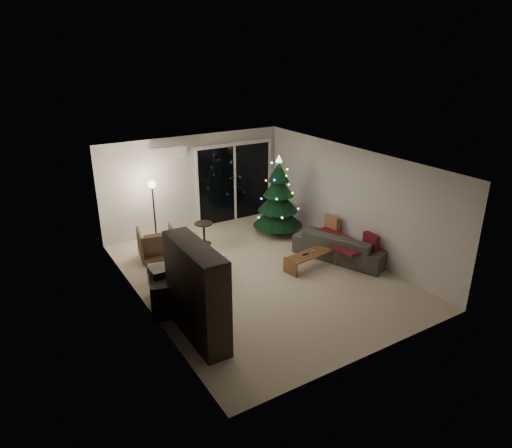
{
  "coord_description": "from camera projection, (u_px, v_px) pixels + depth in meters",
  "views": [
    {
      "loc": [
        -4.64,
        -7.43,
        4.61
      ],
      "look_at": [
        0.1,
        0.3,
        1.05
      ],
      "focal_mm": 32.0,
      "sensor_mm": 36.0,
      "label": 1
    }
  ],
  "objects": [
    {
      "name": "media_cabinet",
      "position": [
        161.0,
        291.0,
        8.53
      ],
      "size": [
        0.69,
        1.13,
        0.66
      ],
      "primitive_type": "cube",
      "rotation": [
        0.0,
        0.0,
        -0.3
      ],
      "color": "black",
      "rests_on": "floor"
    },
    {
      "name": "remote_b",
      "position": [
        313.0,
        251.0,
        10.07
      ],
      "size": [
        0.14,
        0.08,
        0.02
      ],
      "primitive_type": "cube",
      "rotation": [
        0.0,
        0.0,
        0.35
      ],
      "color": "slate",
      "rests_on": "coffee_table"
    },
    {
      "name": "coffee_table",
      "position": [
        311.0,
        261.0,
        10.05
      ],
      "size": [
        1.21,
        0.55,
        0.37
      ],
      "primitive_type": null,
      "rotation": [
        0.0,
        0.0,
        0.13
      ],
      "color": "brown",
      "rests_on": "floor"
    },
    {
      "name": "cardboard_box_a",
      "position": [
        161.0,
        275.0,
        9.46
      ],
      "size": [
        0.56,
        0.49,
        0.34
      ],
      "primitive_type": "cube",
      "rotation": [
        0.0,
        0.0,
        0.32
      ],
      "color": "beige",
      "rests_on": "floor"
    },
    {
      "name": "side_table",
      "position": [
        204.0,
        233.0,
        11.26
      ],
      "size": [
        0.51,
        0.51,
        0.56
      ],
      "primitive_type": "cylinder",
      "rotation": [
        0.0,
        0.0,
        -0.14
      ],
      "color": "black",
      "rests_on": "floor"
    },
    {
      "name": "sofa",
      "position": [
        341.0,
        245.0,
        10.49
      ],
      "size": [
        1.58,
        2.32,
        0.63
      ],
      "primitive_type": "imported",
      "rotation": [
        0.0,
        0.0,
        1.94
      ],
      "color": "#31332F",
      "rests_on": "floor"
    },
    {
      "name": "cushion_a",
      "position": [
        332.0,
        224.0,
        11.04
      ],
      "size": [
        0.16,
        0.42,
        0.42
      ],
      "primitive_type": "cube",
      "rotation": [
        0.0,
        0.0,
        0.09
      ],
      "color": "olive",
      "rests_on": "sofa"
    },
    {
      "name": "stereo",
      "position": [
        159.0,
        272.0,
        8.38
      ],
      "size": [
        0.34,
        0.4,
        0.14
      ],
      "primitive_type": "cube",
      "color": "black",
      "rests_on": "media_cabinet"
    },
    {
      "name": "cardboard_box_b",
      "position": [
        217.0,
        262.0,
        10.11
      ],
      "size": [
        0.46,
        0.41,
        0.26
      ],
      "primitive_type": "cube",
      "rotation": [
        0.0,
        0.0,
        0.41
      ],
      "color": "beige",
      "rests_on": "floor"
    },
    {
      "name": "christmas_tree",
      "position": [
        278.0,
        195.0,
        11.64
      ],
      "size": [
        1.64,
        1.64,
        2.08
      ],
      "primitive_type": "cone",
      "rotation": [
        0.0,
        0.0,
        0.32
      ],
      "color": "#11381F",
      "rests_on": "floor"
    },
    {
      "name": "remote_a",
      "position": [
        306.0,
        254.0,
        9.91
      ],
      "size": [
        0.15,
        0.04,
        0.02
      ],
      "primitive_type": "cube",
      "color": "black",
      "rests_on": "coffee_table"
    },
    {
      "name": "bookshelf",
      "position": [
        185.0,
        295.0,
        7.39
      ],
      "size": [
        0.49,
        1.69,
        1.67
      ],
      "primitive_type": null,
      "rotation": [
        0.0,
        0.0,
        -0.04
      ],
      "color": "black",
      "rests_on": "floor"
    },
    {
      "name": "armchair",
      "position": [
        157.0,
        244.0,
        10.44
      ],
      "size": [
        0.94,
        0.96,
        0.75
      ],
      "primitive_type": "imported",
      "rotation": [
        0.0,
        0.0,
        2.95
      ],
      "color": "#4B3B27",
      "rests_on": "floor"
    },
    {
      "name": "room",
      "position": [
        243.0,
        207.0,
        10.88
      ],
      "size": [
        6.5,
        7.51,
        2.6
      ],
      "color": "beige",
      "rests_on": "ground"
    },
    {
      "name": "ottoman",
      "position": [
        208.0,
        264.0,
        9.84
      ],
      "size": [
        0.59,
        0.59,
        0.41
      ],
      "primitive_type": "cube",
      "rotation": [
        0.0,
        0.0,
        0.39
      ],
      "color": "silver",
      "rests_on": "floor"
    },
    {
      "name": "sofa_throw",
      "position": [
        339.0,
        241.0,
        10.39
      ],
      "size": [
        0.67,
        1.56,
        0.05
      ],
      "primitive_type": "cube",
      "color": "#4E0B1A",
      "rests_on": "sofa"
    },
    {
      "name": "cushion_b",
      "position": [
        371.0,
        243.0,
        10.01
      ],
      "size": [
        0.15,
        0.42,
        0.42
      ],
      "primitive_type": "cube",
      "rotation": [
        0.0,
        0.0,
        -0.07
      ],
      "color": "#4E0B1A",
      "rests_on": "sofa"
    },
    {
      "name": "floor_lamp",
      "position": [
        155.0,
        215.0,
        11.01
      ],
      "size": [
        0.25,
        0.25,
        1.59
      ],
      "primitive_type": "cylinder",
      "color": "black",
      "rests_on": "floor"
    }
  ]
}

